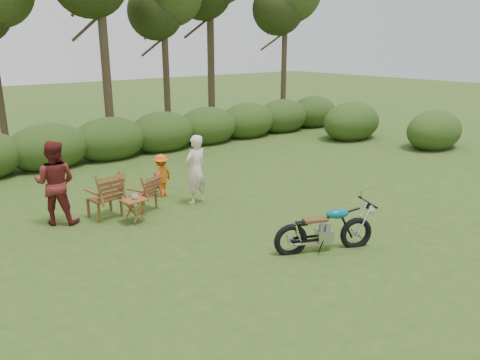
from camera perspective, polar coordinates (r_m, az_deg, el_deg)
ground at (r=9.31m, az=7.88°, el=-7.66°), size 80.00×80.00×0.00m
tree_line at (r=16.90m, az=-15.91°, el=15.99°), size 22.52×11.62×8.14m
motorcycle at (r=9.09m, az=10.10°, el=-8.38°), size 1.98×1.41×1.06m
lawn_chair_right at (r=11.23m, az=-11.68°, el=-3.55°), size 0.76×0.76×0.86m
lawn_chair_left at (r=11.02m, az=-16.05°, el=-4.27°), size 0.78×0.78×1.03m
side_table at (r=10.41m, az=-12.71°, el=-3.69°), size 0.55×0.48×0.53m
cup at (r=10.33m, az=-12.71°, el=-1.98°), size 0.14×0.14×0.11m
adult_a at (r=11.51m, az=-5.30°, el=-2.77°), size 0.67×0.50×1.68m
adult_b at (r=10.96m, az=-21.11°, el=-4.87°), size 1.12×1.08×1.82m
child at (r=12.09m, az=-9.46°, el=-1.96°), size 0.81×0.65×1.10m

